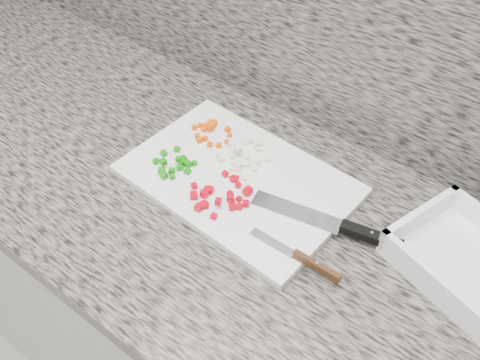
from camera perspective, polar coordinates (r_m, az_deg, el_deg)
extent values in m
cube|color=beige|center=(1.37, 0.78, -16.60)|extent=(3.92, 0.62, 0.86)
cube|color=slate|center=(1.00, 1.03, -4.43)|extent=(3.96, 0.64, 0.04)
cube|color=white|center=(1.04, -0.20, 0.05)|extent=(0.44, 0.31, 0.01)
cube|color=#ED4F05|center=(1.14, -4.88, 5.59)|extent=(0.01, 0.01, 0.01)
cube|color=#ED4F05|center=(1.13, -1.35, 5.44)|extent=(0.01, 0.01, 0.01)
cube|color=#ED4F05|center=(1.15, -3.21, 6.15)|extent=(0.01, 0.01, 0.01)
cube|color=#ED4F05|center=(1.10, -1.38, 4.09)|extent=(0.01, 0.01, 0.01)
cube|color=#ED4F05|center=(1.13, -3.91, 5.43)|extent=(0.01, 0.01, 0.01)
cube|color=#ED4F05|center=(1.14, -3.72, 5.73)|extent=(0.01, 0.01, 0.01)
cube|color=#ED4F05|center=(1.11, -3.75, 4.45)|extent=(0.01, 0.01, 0.01)
cube|color=#ED4F05|center=(1.09, -3.25, 3.82)|extent=(0.01, 0.01, 0.01)
cube|color=#ED4F05|center=(1.14, -2.85, 5.88)|extent=(0.01, 0.01, 0.01)
cube|color=#ED4F05|center=(1.10, -4.34, 4.27)|extent=(0.01, 0.01, 0.01)
cube|color=#ED4F05|center=(1.12, -1.11, 4.84)|extent=(0.01, 0.01, 0.01)
cube|color=#ED4F05|center=(1.11, -4.57, 4.71)|extent=(0.02, 0.02, 0.01)
cube|color=#ED4F05|center=(1.14, -3.44, 5.70)|extent=(0.01, 0.01, 0.01)
cube|color=#ED4F05|center=(1.15, -2.77, 6.17)|extent=(0.01, 0.01, 0.01)
cube|color=#ED4F05|center=(1.09, -2.27, 3.72)|extent=(0.01, 0.01, 0.01)
cube|color=#ED4F05|center=(1.14, -4.30, 5.86)|extent=(0.01, 0.01, 0.01)
cube|color=#ED4F05|center=(1.14, -3.15, 5.65)|extent=(0.01, 0.01, 0.01)
cube|color=#ED4F05|center=(1.13, -3.07, 5.88)|extent=(0.02, 0.02, 0.01)
cube|color=#ED4F05|center=(1.12, -3.25, 5.67)|extent=(0.02, 0.02, 0.01)
cube|color=white|center=(1.09, 1.72, 3.82)|extent=(0.02, 0.02, 0.01)
cube|color=white|center=(1.09, -0.89, 3.79)|extent=(0.02, 0.02, 0.01)
cube|color=white|center=(1.07, -0.79, 3.09)|extent=(0.02, 0.02, 0.01)
cube|color=white|center=(1.07, -0.87, 2.57)|extent=(0.01, 0.01, 0.01)
cube|color=white|center=(1.09, 2.06, 3.98)|extent=(0.02, 0.02, 0.01)
cube|color=white|center=(1.05, 0.57, 1.61)|extent=(0.02, 0.02, 0.01)
cube|color=white|center=(1.10, 0.39, 4.11)|extent=(0.02, 0.02, 0.01)
cube|color=white|center=(1.08, 1.97, 3.27)|extent=(0.01, 0.01, 0.01)
cube|color=white|center=(1.04, 1.48, 1.19)|extent=(0.01, 0.01, 0.01)
cube|color=white|center=(1.10, 1.53, 4.14)|extent=(0.02, 0.02, 0.01)
cube|color=white|center=(1.05, -0.65, 1.83)|extent=(0.01, 0.01, 0.01)
cube|color=white|center=(1.05, 0.62, 2.45)|extent=(0.01, 0.01, 0.01)
cube|color=white|center=(1.05, 0.45, 2.02)|extent=(0.02, 0.02, 0.01)
cube|color=white|center=(1.06, 2.98, 2.30)|extent=(0.01, 0.01, 0.01)
cube|color=white|center=(1.06, -2.04, 2.21)|extent=(0.01, 0.01, 0.01)
cube|color=white|center=(1.10, 0.81, 4.12)|extent=(0.02, 0.02, 0.01)
cube|color=white|center=(1.07, -2.27, 2.75)|extent=(0.02, 0.02, 0.01)
cube|color=white|center=(1.04, -0.21, 1.47)|extent=(0.01, 0.01, 0.01)
cube|color=white|center=(1.05, -0.06, 1.84)|extent=(0.01, 0.01, 0.01)
cube|color=white|center=(1.05, 1.91, 1.90)|extent=(0.01, 0.01, 0.01)
cube|color=white|center=(1.06, -0.16, 3.29)|extent=(0.01, 0.01, 0.01)
cube|color=#147F0B|center=(1.05, -6.53, 1.28)|extent=(0.01, 0.01, 0.01)
cube|color=#147F0B|center=(1.03, -8.14, 0.49)|extent=(0.01, 0.01, 0.01)
cube|color=#147F0B|center=(1.08, -8.15, 2.84)|extent=(0.01, 0.01, 0.01)
cube|color=#147F0B|center=(1.09, -6.75, 3.29)|extent=(0.01, 0.01, 0.01)
cube|color=#147F0B|center=(1.07, -8.95, 2.03)|extent=(0.01, 0.01, 0.01)
cube|color=#147F0B|center=(1.05, -6.58, 2.24)|extent=(0.01, 0.01, 0.01)
cube|color=#147F0B|center=(1.04, -7.28, 0.97)|extent=(0.02, 0.02, 0.01)
cube|color=#147F0B|center=(1.05, -8.19, 1.94)|extent=(0.01, 0.01, 0.01)
cube|color=#147F0B|center=(1.05, -6.36, 1.31)|extent=(0.01, 0.01, 0.01)
cube|color=#147F0B|center=(1.06, -6.33, 1.73)|extent=(0.01, 0.01, 0.01)
cube|color=#147F0B|center=(1.05, -8.38, 1.00)|extent=(0.01, 0.01, 0.01)
cube|color=#147F0B|center=(1.07, -8.98, 1.94)|extent=(0.01, 0.01, 0.01)
cube|color=#147F0B|center=(1.06, -4.90, 1.80)|extent=(0.01, 0.01, 0.01)
cube|color=#147F0B|center=(1.05, -5.61, 1.71)|extent=(0.02, 0.02, 0.01)
cube|color=#147F0B|center=(1.06, -6.18, 1.94)|extent=(0.02, 0.02, 0.01)
cube|color=#147F0B|center=(1.04, -5.62, 0.94)|extent=(0.01, 0.01, 0.01)
cube|color=#147F0B|center=(1.03, -7.25, 0.36)|extent=(0.01, 0.01, 0.01)
cube|color=#147F0B|center=(1.06, -6.09, 2.28)|extent=(0.01, 0.01, 0.01)
cube|color=red|center=(1.00, -3.21, -1.06)|extent=(0.02, 0.02, 0.01)
cube|color=red|center=(1.01, -4.93, -0.62)|extent=(0.01, 0.01, 0.01)
cube|color=red|center=(0.99, -3.79, -1.45)|extent=(0.02, 0.02, 0.01)
cube|color=red|center=(1.00, 0.88, -1.10)|extent=(0.01, 0.01, 0.01)
cube|color=red|center=(0.99, 0.79, -1.32)|extent=(0.02, 0.02, 0.01)
cube|color=red|center=(1.01, -0.19, -0.58)|extent=(0.01, 0.01, 0.01)
cube|color=red|center=(0.99, -1.08, -1.42)|extent=(0.01, 0.01, 0.01)
cube|color=red|center=(0.98, -0.95, -2.21)|extent=(0.01, 0.01, 0.01)
cube|color=red|center=(0.97, -0.90, -2.89)|extent=(0.02, 0.02, 0.01)
cube|color=red|center=(0.98, 0.63, -2.53)|extent=(0.02, 0.02, 0.01)
cube|color=red|center=(0.97, -2.33, -2.30)|extent=(0.01, 0.01, 0.01)
cube|color=red|center=(1.02, -0.83, 0.14)|extent=(0.01, 0.01, 0.01)
cube|color=red|center=(0.98, -1.03, -1.89)|extent=(0.02, 0.02, 0.01)
cube|color=red|center=(0.97, -4.46, -2.94)|extent=(0.01, 0.01, 0.01)
cube|color=red|center=(0.97, -0.70, -2.89)|extent=(0.01, 0.01, 0.01)
cube|color=red|center=(0.97, -0.06, -2.81)|extent=(0.01, 0.01, 0.01)
cube|color=red|center=(0.96, -2.82, -3.86)|extent=(0.01, 0.01, 0.01)
cube|color=red|center=(0.99, -4.95, -1.66)|extent=(0.02, 0.02, 0.01)
cube|color=red|center=(0.98, -0.10, -2.04)|extent=(0.01, 0.01, 0.01)
cube|color=red|center=(0.97, -0.04, -2.89)|extent=(0.01, 0.01, 0.01)
cube|color=red|center=(1.00, -3.53, -0.99)|extent=(0.01, 0.01, 0.01)
cube|color=red|center=(1.03, -1.59, 0.64)|extent=(0.01, 0.01, 0.01)
cube|color=red|center=(1.02, -0.48, 0.07)|extent=(0.02, 0.02, 0.01)
cube|color=red|center=(0.97, -3.90, -2.64)|extent=(0.02, 0.02, 0.01)
cube|color=red|center=(0.98, -3.71, -2.63)|extent=(0.02, 0.02, 0.01)
cube|color=red|center=(0.99, 0.70, -1.31)|extent=(0.02, 0.02, 0.01)
cube|color=red|center=(0.99, -3.87, -1.48)|extent=(0.02, 0.02, 0.01)
cube|color=#F8EFC0|center=(1.03, -0.34, 0.53)|extent=(0.01, 0.01, 0.01)
cube|color=#F8EFC0|center=(1.04, -0.30, 1.09)|extent=(0.01, 0.01, 0.01)
cube|color=#F8EFC0|center=(1.03, -0.91, 0.33)|extent=(0.01, 0.01, 0.01)
cube|color=#F8EFC0|center=(1.04, -1.00, 1.20)|extent=(0.01, 0.01, 0.01)
cube|color=#F8EFC0|center=(1.02, 0.51, 0.11)|extent=(0.01, 0.01, 0.01)
cube|color=#F8EFC0|center=(1.03, -1.09, 0.46)|extent=(0.01, 0.01, 0.01)
cube|color=#F8EFC0|center=(1.03, -0.99, 0.70)|extent=(0.01, 0.01, 0.01)
cube|color=#F8EFC0|center=(1.04, -1.73, 1.00)|extent=(0.01, 0.01, 0.01)
cube|color=#F8EFC0|center=(1.03, -0.89, 0.48)|extent=(0.01, 0.01, 0.01)
cube|color=#B8BABE|center=(0.97, 6.00, -3.40)|extent=(0.17, 0.07, 0.00)
cube|color=black|center=(0.95, 13.80, -5.83)|extent=(0.11, 0.04, 0.02)
cylinder|color=#B8BABE|center=(0.94, 13.89, -5.49)|extent=(0.01, 0.01, 0.00)
cube|color=#B8BABE|center=(0.92, 3.49, -6.70)|extent=(0.09, 0.02, 0.00)
cube|color=#402210|center=(0.89, 8.18, -9.08)|extent=(0.09, 0.01, 0.02)
cylinder|color=#B8BABE|center=(0.89, 8.23, -8.75)|extent=(0.01, 0.01, 0.00)
cube|color=white|center=(0.98, 23.60, -9.15)|extent=(0.30, 0.26, 0.01)
cube|color=white|center=(0.90, 20.78, -11.00)|extent=(0.25, 0.09, 0.04)
cube|color=white|center=(0.99, 18.59, -3.73)|extent=(0.07, 0.18, 0.04)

